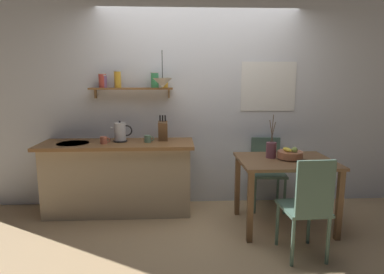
{
  "coord_description": "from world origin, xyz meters",
  "views": [
    {
      "loc": [
        -0.29,
        -3.55,
        1.63
      ],
      "look_at": [
        -0.1,
        0.25,
        0.95
      ],
      "focal_mm": 30.25,
      "sensor_mm": 36.0,
      "label": 1
    }
  ],
  "objects_px": {
    "coffee_mug_by_sink": "(104,140)",
    "pendant_lamp": "(162,83)",
    "twig_vase": "(271,150)",
    "coffee_mug_spare": "(148,139)",
    "knife_block": "(163,131)",
    "fruit_bowl": "(290,154)",
    "dining_table": "(285,170)",
    "electric_kettle": "(120,132)",
    "dining_chair_far": "(267,168)",
    "dining_chair_near": "(307,204)"
  },
  "relations": [
    {
      "from": "dining_table",
      "to": "pendant_lamp",
      "type": "height_order",
      "value": "pendant_lamp"
    },
    {
      "from": "coffee_mug_by_sink",
      "to": "pendant_lamp",
      "type": "height_order",
      "value": "pendant_lamp"
    },
    {
      "from": "electric_kettle",
      "to": "dining_table",
      "type": "bearing_deg",
      "value": -16.04
    },
    {
      "from": "dining_chair_near",
      "to": "dining_chair_far",
      "type": "distance_m",
      "value": 1.29
    },
    {
      "from": "dining_table",
      "to": "coffee_mug_spare",
      "type": "bearing_deg",
      "value": 162.63
    },
    {
      "from": "dining_table",
      "to": "dining_chair_far",
      "type": "bearing_deg",
      "value": 92.97
    },
    {
      "from": "twig_vase",
      "to": "coffee_mug_spare",
      "type": "distance_m",
      "value": 1.45
    },
    {
      "from": "coffee_mug_by_sink",
      "to": "dining_table",
      "type": "bearing_deg",
      "value": -11.49
    },
    {
      "from": "dining_table",
      "to": "electric_kettle",
      "type": "xyz_separation_m",
      "value": [
        -1.87,
        0.54,
        0.35
      ]
    },
    {
      "from": "dining_chair_far",
      "to": "twig_vase",
      "type": "relative_size",
      "value": 1.83
    },
    {
      "from": "electric_kettle",
      "to": "coffee_mug_by_sink",
      "type": "distance_m",
      "value": 0.22
    },
    {
      "from": "dining_chair_near",
      "to": "pendant_lamp",
      "type": "xyz_separation_m",
      "value": [
        -1.32,
        1.14,
        1.07
      ]
    },
    {
      "from": "fruit_bowl",
      "to": "coffee_mug_by_sink",
      "type": "bearing_deg",
      "value": 169.21
    },
    {
      "from": "coffee_mug_spare",
      "to": "pendant_lamp",
      "type": "xyz_separation_m",
      "value": [
        0.19,
        -0.02,
        0.67
      ]
    },
    {
      "from": "electric_kettle",
      "to": "knife_block",
      "type": "xyz_separation_m",
      "value": [
        0.51,
        0.04,
        0.01
      ]
    },
    {
      "from": "dining_table",
      "to": "electric_kettle",
      "type": "distance_m",
      "value": 1.97
    },
    {
      "from": "pendant_lamp",
      "to": "coffee_mug_spare",
      "type": "bearing_deg",
      "value": 173.11
    },
    {
      "from": "coffee_mug_spare",
      "to": "knife_block",
      "type": "bearing_deg",
      "value": 27.99
    },
    {
      "from": "knife_block",
      "to": "electric_kettle",
      "type": "bearing_deg",
      "value": -175.85
    },
    {
      "from": "pendant_lamp",
      "to": "dining_chair_near",
      "type": "bearing_deg",
      "value": -40.75
    },
    {
      "from": "dining_chair_far",
      "to": "twig_vase",
      "type": "distance_m",
      "value": 0.63
    },
    {
      "from": "fruit_bowl",
      "to": "coffee_mug_by_sink",
      "type": "distance_m",
      "value": 2.13
    },
    {
      "from": "dining_table",
      "to": "pendant_lamp",
      "type": "xyz_separation_m",
      "value": [
        -1.34,
        0.46,
        0.94
      ]
    },
    {
      "from": "electric_kettle",
      "to": "knife_block",
      "type": "relative_size",
      "value": 0.8
    },
    {
      "from": "dining_chair_far",
      "to": "dining_chair_near",
      "type": "bearing_deg",
      "value": -89.6
    },
    {
      "from": "twig_vase",
      "to": "knife_block",
      "type": "distance_m",
      "value": 1.32
    },
    {
      "from": "dining_chair_far",
      "to": "knife_block",
      "type": "xyz_separation_m",
      "value": [
        -1.32,
        -0.03,
        0.51
      ]
    },
    {
      "from": "fruit_bowl",
      "to": "pendant_lamp",
      "type": "height_order",
      "value": "pendant_lamp"
    },
    {
      "from": "knife_block",
      "to": "coffee_mug_by_sink",
      "type": "height_order",
      "value": "knife_block"
    },
    {
      "from": "dining_table",
      "to": "twig_vase",
      "type": "height_order",
      "value": "twig_vase"
    },
    {
      "from": "electric_kettle",
      "to": "pendant_lamp",
      "type": "relative_size",
      "value": 0.61
    },
    {
      "from": "twig_vase",
      "to": "coffee_mug_spare",
      "type": "xyz_separation_m",
      "value": [
        -1.39,
        0.39,
        0.06
      ]
    },
    {
      "from": "dining_chair_near",
      "to": "pendant_lamp",
      "type": "relative_size",
      "value": 2.29
    },
    {
      "from": "fruit_bowl",
      "to": "twig_vase",
      "type": "xyz_separation_m",
      "value": [
        -0.19,
        0.08,
        0.04
      ]
    },
    {
      "from": "dining_table",
      "to": "pendant_lamp",
      "type": "distance_m",
      "value": 1.7
    },
    {
      "from": "dining_chair_near",
      "to": "twig_vase",
      "type": "xyz_separation_m",
      "value": [
        -0.12,
        0.78,
        0.33
      ]
    },
    {
      "from": "electric_kettle",
      "to": "knife_block",
      "type": "distance_m",
      "value": 0.51
    },
    {
      "from": "dining_table",
      "to": "electric_kettle",
      "type": "height_order",
      "value": "electric_kettle"
    },
    {
      "from": "dining_chair_near",
      "to": "coffee_mug_spare",
      "type": "distance_m",
      "value": 1.95
    },
    {
      "from": "dining_chair_near",
      "to": "knife_block",
      "type": "xyz_separation_m",
      "value": [
        -1.33,
        1.26,
        0.48
      ]
    },
    {
      "from": "dining_chair_far",
      "to": "coffee_mug_by_sink",
      "type": "height_order",
      "value": "coffee_mug_by_sink"
    },
    {
      "from": "knife_block",
      "to": "coffee_mug_spare",
      "type": "height_order",
      "value": "knife_block"
    },
    {
      "from": "twig_vase",
      "to": "electric_kettle",
      "type": "xyz_separation_m",
      "value": [
        -1.73,
        0.44,
        0.14
      ]
    },
    {
      "from": "electric_kettle",
      "to": "fruit_bowl",
      "type": "bearing_deg",
      "value": -15.18
    },
    {
      "from": "twig_vase",
      "to": "coffee_mug_spare",
      "type": "bearing_deg",
      "value": 164.49
    },
    {
      "from": "twig_vase",
      "to": "knife_block",
      "type": "height_order",
      "value": "twig_vase"
    },
    {
      "from": "twig_vase",
      "to": "coffee_mug_by_sink",
      "type": "height_order",
      "value": "twig_vase"
    },
    {
      "from": "coffee_mug_by_sink",
      "to": "coffee_mug_spare",
      "type": "bearing_deg",
      "value": 7.16
    },
    {
      "from": "twig_vase",
      "to": "coffee_mug_by_sink",
      "type": "relative_size",
      "value": 4.1
    },
    {
      "from": "pendant_lamp",
      "to": "knife_block",
      "type": "bearing_deg",
      "value": 94.26
    }
  ]
}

